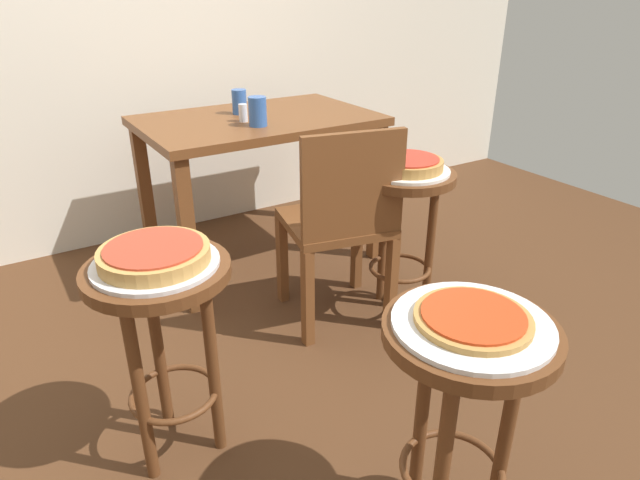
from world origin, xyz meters
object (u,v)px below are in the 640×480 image
object	(u,v)px
serving_plate_middle	(156,264)
condiment_shaker	(243,113)
pizza_leftside	(407,163)
stool_foreground	(463,385)
serving_plate_leftside	(407,170)
dining_table	(259,140)
pizza_foreground	(473,318)
pizza_middle	(154,254)
stool_middle	(163,317)
serving_plate_foreground	(472,324)
cup_far_edge	(239,102)
stool_leftside	(404,210)
wooden_chair	(341,221)
cup_near_edge	(258,111)

from	to	relation	value
serving_plate_middle	condiment_shaker	distance (m)	1.24
pizza_leftside	serving_plate_middle	bearing A→B (deg)	-166.56
stool_foreground	serving_plate_leftside	bearing A→B (deg)	57.43
stool_foreground	dining_table	world-z (taller)	dining_table
pizza_leftside	stool_foreground	bearing A→B (deg)	-122.57
serving_plate_middle	pizza_foreground	bearing A→B (deg)	-52.30
pizza_middle	dining_table	xyz separation A→B (m)	(0.82, 1.05, -0.05)
stool_foreground	pizza_leftside	xyz separation A→B (m)	(0.58, 0.91, 0.20)
stool_middle	pizza_middle	world-z (taller)	pizza_middle
pizza_foreground	serving_plate_leftside	distance (m)	1.08
stool_foreground	serving_plate_foreground	distance (m)	0.17
dining_table	cup_far_edge	distance (m)	0.20
serving_plate_middle	cup_far_edge	world-z (taller)	cup_far_edge
stool_leftside	dining_table	bearing A→B (deg)	108.06
serving_plate_middle	wooden_chair	size ratio (longest dim) A/B	0.40
pizza_leftside	dining_table	bearing A→B (deg)	108.06
stool_middle	wooden_chair	xyz separation A→B (m)	(0.82, 0.33, -0.01)
serving_plate_middle	cup_far_edge	size ratio (longest dim) A/B	2.91
stool_leftside	cup_far_edge	world-z (taller)	cup_far_edge
cup_far_edge	serving_plate_middle	bearing A→B (deg)	-124.07
stool_foreground	dining_table	distance (m)	1.74
cup_near_edge	stool_leftside	bearing A→B (deg)	-61.72
serving_plate_foreground	condiment_shaker	size ratio (longest dim) A/B	4.43
serving_plate_middle	stool_leftside	world-z (taller)	serving_plate_middle
serving_plate_leftside	cup_far_edge	bearing A→B (deg)	108.73
stool_foreground	serving_plate_leftside	world-z (taller)	serving_plate_leftside
stool_foreground	serving_plate_middle	world-z (taller)	serving_plate_middle
stool_middle	serving_plate_middle	bearing A→B (deg)	26.57
serving_plate_middle	stool_leftside	xyz separation A→B (m)	(1.08, 0.26, -0.17)
pizza_foreground	serving_plate_middle	xyz separation A→B (m)	(-0.50, 0.65, -0.02)
cup_far_edge	condiment_shaker	xyz separation A→B (m)	(-0.05, -0.16, -0.02)
cup_far_edge	pizza_foreground	bearing A→B (deg)	-98.75
dining_table	serving_plate_foreground	bearing A→B (deg)	-100.70
pizza_middle	stool_leftside	bearing A→B (deg)	13.44
stool_leftside	pizza_leftside	distance (m)	0.20
pizza_leftside	wooden_chair	xyz separation A→B (m)	(-0.26, 0.07, -0.21)
pizza_leftside	pizza_middle	bearing A→B (deg)	-166.56
stool_foreground	stool_leftside	xyz separation A→B (m)	(0.58, 0.91, 0.00)
dining_table	cup_far_edge	xyz separation A→B (m)	(-0.04, 0.10, 0.17)
pizza_middle	condiment_shaker	distance (m)	1.23
serving_plate_leftside	pizza_leftside	world-z (taller)	pizza_leftside
cup_far_edge	dining_table	bearing A→B (deg)	-66.24
stool_middle	cup_near_edge	world-z (taller)	cup_near_edge
condiment_shaker	wooden_chair	distance (m)	0.74
stool_leftside	cup_near_edge	world-z (taller)	cup_near_edge
stool_foreground	serving_plate_foreground	world-z (taller)	serving_plate_foreground
stool_leftside	cup_far_edge	xyz separation A→B (m)	(-0.30, 0.89, 0.32)
stool_middle	wooden_chair	size ratio (longest dim) A/B	0.76
pizza_foreground	serving_plate_middle	size ratio (longest dim) A/B	0.76
cup_near_edge	serving_plate_middle	bearing A→B (deg)	-130.12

